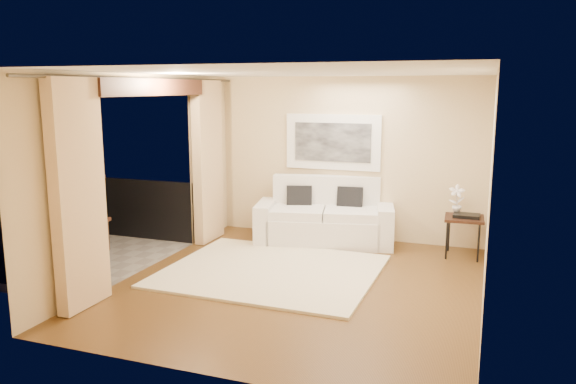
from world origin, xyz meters
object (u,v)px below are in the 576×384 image
at_px(bistro_table, 66,222).
at_px(balcony_chair_near, 63,231).
at_px(balcony_chair_far, 84,214).
at_px(sofa, 325,219).
at_px(ice_bucket, 58,207).
at_px(side_table, 464,221).
at_px(orchid, 457,200).

height_order(bistro_table, balcony_chair_near, balcony_chair_near).
bearing_deg(balcony_chair_near, balcony_chair_far, 98.41).
bearing_deg(bistro_table, balcony_chair_near, 140.79).
bearing_deg(sofa, ice_bucket, -152.48).
height_order(side_table, orchid, orchid).
bearing_deg(sofa, balcony_chair_near, -154.17).
height_order(bistro_table, ice_bucket, ice_bucket).
xyz_separation_m(side_table, orchid, (-0.13, 0.15, 0.29)).
xyz_separation_m(bistro_table, balcony_chair_near, (-0.23, 0.19, -0.20)).
xyz_separation_m(balcony_chair_near, ice_bucket, (0.05, -0.11, 0.38)).
bearing_deg(balcony_chair_far, bistro_table, 106.46).
relative_size(orchid, ice_bucket, 2.28).
bearing_deg(bistro_table, orchid, 28.34).
height_order(orchid, bistro_table, orchid).
bearing_deg(orchid, ice_bucket, -153.15).
height_order(side_table, balcony_chair_far, balcony_chair_far).
distance_m(side_table, bistro_table, 5.74).
xyz_separation_m(orchid, bistro_table, (-5.01, -2.70, -0.14)).
height_order(balcony_chair_far, ice_bucket, balcony_chair_far).
distance_m(side_table, balcony_chair_far, 5.72).
relative_size(orchid, balcony_chair_near, 0.53).
relative_size(sofa, ice_bucket, 11.78).
bearing_deg(orchid, balcony_chair_far, -159.16).
bearing_deg(side_table, bistro_table, -153.57).
relative_size(bistro_table, balcony_chair_far, 0.72).
bearing_deg(orchid, bistro_table, -151.66).
distance_m(orchid, balcony_chair_near, 5.82).
xyz_separation_m(balcony_chair_far, ice_bucket, (0.08, -0.62, 0.25)).
xyz_separation_m(bistro_table, balcony_chair_far, (-0.26, 0.69, -0.06)).
relative_size(side_table, ice_bucket, 3.06).
bearing_deg(balcony_chair_near, orchid, 30.09).
relative_size(orchid, bistro_table, 0.59).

